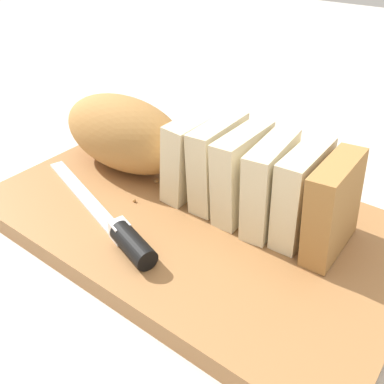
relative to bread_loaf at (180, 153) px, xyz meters
name	(u,v)px	position (x,y,z in m)	size (l,w,h in m)	color
ground_plane	(192,229)	(0.04, -0.04, -0.07)	(3.00, 3.00, 0.00)	beige
cutting_board	(192,221)	(0.04, -0.04, -0.06)	(0.48, 0.29, 0.02)	#9E6B3D
bread_loaf	(180,153)	(0.00, 0.00, 0.00)	(0.39, 0.10, 0.10)	#A8753D
bread_knife	(120,232)	(0.01, -0.12, -0.04)	(0.25, 0.10, 0.02)	silver
crumb_near_knife	(134,201)	(-0.03, -0.06, -0.05)	(0.00, 0.00, 0.00)	#A8753D
crumb_near_loaf	(134,231)	(0.01, -0.10, -0.05)	(0.00, 0.00, 0.00)	#A8753D
crumb_stray_left	(157,181)	(-0.03, -0.01, -0.05)	(0.01, 0.01, 0.01)	#A8753D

